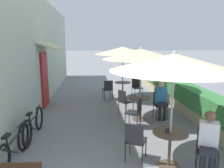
% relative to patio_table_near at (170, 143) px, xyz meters
% --- Properties ---
extents(cafe_facade_wall, '(0.98, 14.14, 4.20)m').
position_rel_patio_table_near_xyz_m(cafe_facade_wall, '(-3.51, 5.17, 1.58)').
color(cafe_facade_wall, '#B2C1AD').
rests_on(cafe_facade_wall, ground_plane).
extents(planter_hedge, '(0.60, 13.14, 1.01)m').
position_rel_patio_table_near_xyz_m(planter_hedge, '(1.78, 5.21, 0.03)').
color(planter_hedge, tan).
rests_on(planter_hedge, ground_plane).
extents(patio_table_near, '(0.70, 0.70, 0.74)m').
position_rel_patio_table_near_xyz_m(patio_table_near, '(0.00, 0.00, 0.00)').
color(patio_table_near, brown).
rests_on(patio_table_near, ground_plane).
extents(patio_umbrella_near, '(2.44, 2.44, 2.33)m').
position_rel_patio_table_near_xyz_m(patio_umbrella_near, '(-0.00, -0.00, 1.61)').
color(patio_umbrella_near, '#B7B7BC').
rests_on(patio_umbrella_near, ground_plane).
extents(cafe_chair_near_left, '(0.53, 0.53, 0.87)m').
position_rel_patio_table_near_xyz_m(cafe_chair_near_left, '(0.66, -0.23, 0.01)').
color(cafe_chair_near_left, '#232328').
rests_on(cafe_chair_near_left, ground_plane).
extents(seated_patron_near_left, '(0.46, 0.50, 1.25)m').
position_rel_patio_table_near_xyz_m(seated_patron_near_left, '(0.61, -0.33, 0.18)').
color(seated_patron_near_left, '#23232D').
rests_on(seated_patron_near_left, ground_plane).
extents(cafe_chair_near_right, '(0.53, 0.53, 0.87)m').
position_rel_patio_table_near_xyz_m(cafe_chair_near_right, '(-0.66, 0.23, 0.01)').
color(cafe_chair_near_right, '#232328').
rests_on(cafe_chair_near_right, ground_plane).
extents(coffee_cup_near, '(0.07, 0.07, 0.09)m').
position_rel_patio_table_near_xyz_m(coffee_cup_near, '(-0.08, -0.03, 0.27)').
color(coffee_cup_near, '#232328').
rests_on(coffee_cup_near, patio_table_near).
extents(patio_table_mid, '(0.70, 0.70, 0.74)m').
position_rel_patio_table_near_xyz_m(patio_table_mid, '(-0.01, 2.72, 0.00)').
color(patio_table_mid, brown).
rests_on(patio_table_mid, ground_plane).
extents(patio_umbrella_mid, '(2.44, 2.44, 2.33)m').
position_rel_patio_table_near_xyz_m(patio_umbrella_mid, '(-0.01, 2.72, 1.61)').
color(patio_umbrella_mid, '#B7B7BC').
rests_on(patio_umbrella_mid, ground_plane).
extents(cafe_chair_mid_left, '(0.41, 0.41, 0.87)m').
position_rel_patio_table_near_xyz_m(cafe_chair_mid_left, '(0.68, 2.82, 0.01)').
color(cafe_chair_mid_left, '#232328').
rests_on(cafe_chair_mid_left, ground_plane).
extents(seated_patron_mid_left, '(0.34, 0.41, 1.25)m').
position_rel_patio_table_near_xyz_m(seated_patron_mid_left, '(0.68, 2.70, 0.18)').
color(seated_patron_mid_left, '#23232D').
rests_on(seated_patron_mid_left, ground_plane).
extents(cafe_chair_mid_right, '(0.55, 0.55, 0.87)m').
position_rel_patio_table_near_xyz_m(cafe_chair_mid_right, '(-0.43, 3.28, 0.01)').
color(cafe_chair_mid_right, '#232328').
rests_on(cafe_chair_mid_right, ground_plane).
extents(cafe_chair_mid_back, '(0.54, 0.54, 0.87)m').
position_rel_patio_table_near_xyz_m(cafe_chair_mid_back, '(-0.27, 2.08, 0.01)').
color(cafe_chair_mid_back, '#232328').
rests_on(cafe_chair_mid_back, ground_plane).
extents(coffee_cup_mid, '(0.07, 0.07, 0.09)m').
position_rel_patio_table_near_xyz_m(coffee_cup_mid, '(-0.07, 2.89, 0.27)').
color(coffee_cup_mid, white).
rests_on(coffee_cup_mid, patio_table_mid).
extents(patio_table_far, '(0.70, 0.70, 0.74)m').
position_rel_patio_table_near_xyz_m(patio_table_far, '(-0.18, 5.44, 0.00)').
color(patio_table_far, brown).
rests_on(patio_table_far, ground_plane).
extents(patio_umbrella_far, '(2.44, 2.44, 2.33)m').
position_rel_patio_table_near_xyz_m(patio_umbrella_far, '(-0.18, 5.44, 1.61)').
color(patio_umbrella_far, '#B7B7BC').
rests_on(patio_umbrella_far, ground_plane).
extents(cafe_chair_far_left, '(0.46, 0.46, 0.87)m').
position_rel_patio_table_near_xyz_m(cafe_chair_far_left, '(-0.85, 5.25, 0.01)').
color(cafe_chair_far_left, '#232328').
rests_on(cafe_chair_far_left, ground_plane).
extents(cafe_chair_far_right, '(0.46, 0.46, 0.87)m').
position_rel_patio_table_near_xyz_m(cafe_chair_far_right, '(0.49, 5.63, 0.01)').
color(cafe_chair_far_right, '#232328').
rests_on(cafe_chair_far_right, ground_plane).
extents(bicycle_leaning, '(0.15, 1.73, 0.75)m').
position_rel_patio_table_near_xyz_m(bicycle_leaning, '(-3.17, 0.43, -0.17)').
color(bicycle_leaning, black).
rests_on(bicycle_leaning, ground_plane).
extents(bicycle_second, '(0.12, 1.75, 0.77)m').
position_rel_patio_table_near_xyz_m(bicycle_second, '(-3.08, 1.65, -0.15)').
color(bicycle_second, black).
rests_on(bicycle_second, ground_plane).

